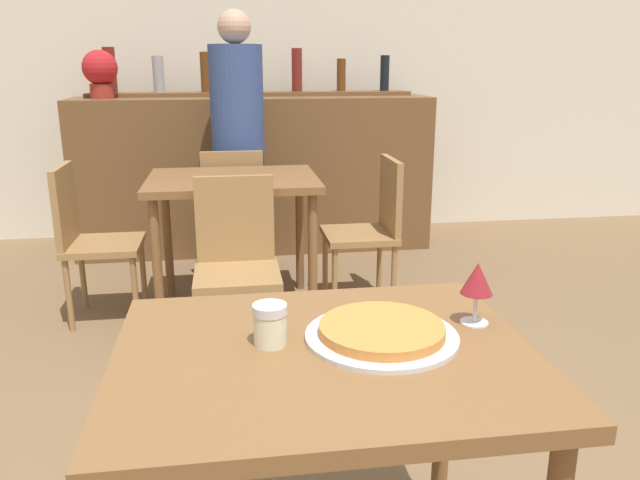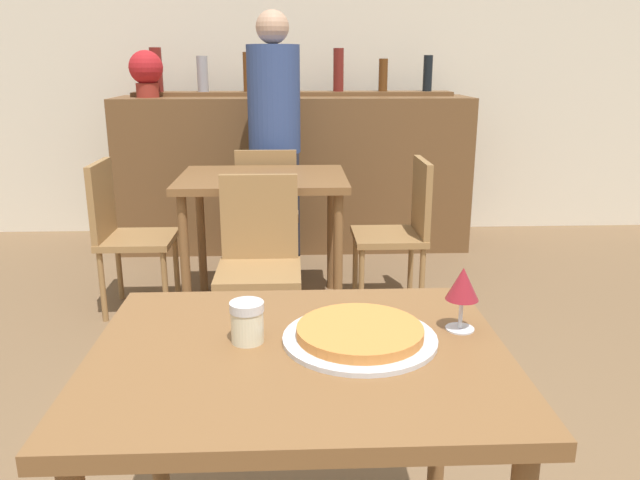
{
  "view_description": "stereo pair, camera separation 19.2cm",
  "coord_description": "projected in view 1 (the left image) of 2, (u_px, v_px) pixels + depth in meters",
  "views": [
    {
      "loc": [
        -0.2,
        -1.28,
        1.39
      ],
      "look_at": [
        0.07,
        0.55,
        0.86
      ],
      "focal_mm": 35.0,
      "sensor_mm": 36.0,
      "label": 1
    },
    {
      "loc": [
        -0.01,
        -1.29,
        1.39
      ],
      "look_at": [
        0.07,
        0.55,
        0.86
      ],
      "focal_mm": 35.0,
      "sensor_mm": 36.0,
      "label": 2
    }
  ],
  "objects": [
    {
      "name": "dining_table_near",
      "position": [
        324.0,
        387.0,
        1.44
      ],
      "size": [
        0.95,
        0.76,
        0.76
      ],
      "color": "brown",
      "rests_on": "ground_plane"
    },
    {
      "name": "wall_back",
      "position": [
        249.0,
        59.0,
        4.96
      ],
      "size": [
        8.0,
        0.05,
        2.8
      ],
      "color": "silver",
      "rests_on": "ground_plane"
    },
    {
      "name": "chair_far_side_right",
      "position": [
        373.0,
        222.0,
        3.59
      ],
      "size": [
        0.4,
        0.4,
        0.86
      ],
      "rotation": [
        0.0,
        0.0,
        -1.57
      ],
      "color": "olive",
      "rests_on": "ground_plane"
    },
    {
      "name": "dining_table_far",
      "position": [
        233.0,
        196.0,
        3.43
      ],
      "size": [
        0.92,
        0.72,
        0.78
      ],
      "color": "brown",
      "rests_on": "ground_plane"
    },
    {
      "name": "wine_glass",
      "position": [
        477.0,
        280.0,
        1.53
      ],
      "size": [
        0.08,
        0.08,
        0.16
      ],
      "color": "silver",
      "rests_on": "dining_table_near"
    },
    {
      "name": "bar_back_shelf",
      "position": [
        245.0,
        85.0,
        4.65
      ],
      "size": [
        2.39,
        0.24,
        0.35
      ],
      "color": "brown",
      "rests_on": "bar_counter"
    },
    {
      "name": "chair_far_side_front",
      "position": [
        236.0,
        255.0,
        2.98
      ],
      "size": [
        0.4,
        0.4,
        0.86
      ],
      "color": "olive",
      "rests_on": "ground_plane"
    },
    {
      "name": "pizza_tray",
      "position": [
        382.0,
        332.0,
        1.47
      ],
      "size": [
        0.36,
        0.36,
        0.04
      ],
      "color": "silver",
      "rests_on": "dining_table_near"
    },
    {
      "name": "bar_counter",
      "position": [
        255.0,
        174.0,
        4.71
      ],
      "size": [
        2.6,
        0.56,
        1.14
      ],
      "color": "brown",
      "rests_on": "ground_plane"
    },
    {
      "name": "chair_far_side_left",
      "position": [
        88.0,
        233.0,
        3.37
      ],
      "size": [
        0.4,
        0.4,
        0.86
      ],
      "rotation": [
        0.0,
        0.0,
        1.57
      ],
      "color": "olive",
      "rests_on": "ground_plane"
    },
    {
      "name": "chair_far_side_back",
      "position": [
        233.0,
        206.0,
        3.99
      ],
      "size": [
        0.4,
        0.4,
        0.86
      ],
      "rotation": [
        0.0,
        0.0,
        3.14
      ],
      "color": "olive",
      "rests_on": "ground_plane"
    },
    {
      "name": "potted_plant",
      "position": [
        100.0,
        71.0,
        4.3
      ],
      "size": [
        0.24,
        0.24,
        0.33
      ],
      "color": "maroon",
      "rests_on": "bar_counter"
    },
    {
      "name": "person_standing",
      "position": [
        238.0,
        136.0,
        4.04
      ],
      "size": [
        0.34,
        0.34,
        1.7
      ],
      "color": "#2D2D38",
      "rests_on": "ground_plane"
    },
    {
      "name": "cheese_shaker",
      "position": [
        270.0,
        324.0,
        1.43
      ],
      "size": [
        0.08,
        0.08,
        0.1
      ],
      "color": "beige",
      "rests_on": "dining_table_near"
    }
  ]
}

